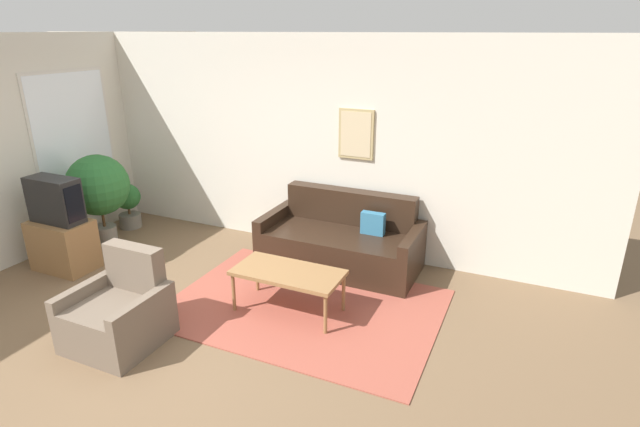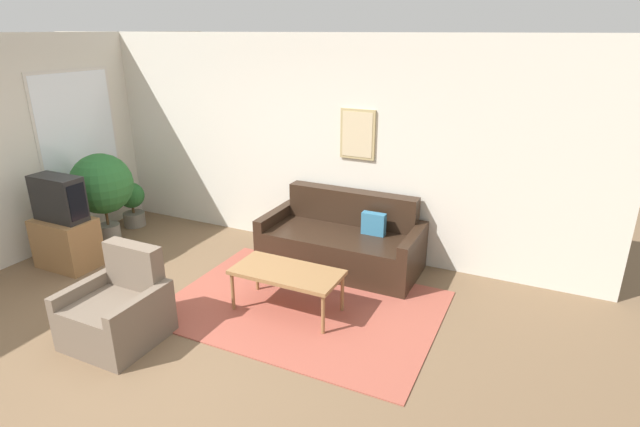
{
  "view_description": "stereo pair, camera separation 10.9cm",
  "coord_description": "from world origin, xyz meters",
  "px_view_note": "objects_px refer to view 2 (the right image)",
  "views": [
    {
      "loc": [
        3.05,
        -2.86,
        2.73
      ],
      "look_at": [
        0.96,
        1.77,
        0.85
      ],
      "focal_mm": 28.0,
      "sensor_mm": 36.0,
      "label": 1
    },
    {
      "loc": [
        3.15,
        -2.82,
        2.73
      ],
      "look_at": [
        0.96,
        1.77,
        0.85
      ],
      "focal_mm": 28.0,
      "sensor_mm": 36.0,
      "label": 2
    }
  ],
  "objects_px": {
    "armchair": "(118,311)",
    "potted_plant_tall": "(102,186)",
    "tv": "(58,198)",
    "coffee_table": "(287,274)",
    "couch": "(342,242)"
  },
  "relations": [
    {
      "from": "armchair",
      "to": "potted_plant_tall",
      "type": "relative_size",
      "value": 0.69
    },
    {
      "from": "tv",
      "to": "coffee_table",
      "type": "bearing_deg",
      "value": 4.58
    },
    {
      "from": "tv",
      "to": "armchair",
      "type": "bearing_deg",
      "value": -26.32
    },
    {
      "from": "potted_plant_tall",
      "to": "armchair",
      "type": "bearing_deg",
      "value": -40.58
    },
    {
      "from": "couch",
      "to": "armchair",
      "type": "bearing_deg",
      "value": -118.78
    },
    {
      "from": "coffee_table",
      "to": "couch",
      "type": "bearing_deg",
      "value": 85.69
    },
    {
      "from": "coffee_table",
      "to": "potted_plant_tall",
      "type": "distance_m",
      "value": 3.06
    },
    {
      "from": "couch",
      "to": "potted_plant_tall",
      "type": "distance_m",
      "value": 3.22
    },
    {
      "from": "tv",
      "to": "potted_plant_tall",
      "type": "bearing_deg",
      "value": 96.45
    },
    {
      "from": "coffee_table",
      "to": "tv",
      "type": "xyz_separation_m",
      "value": [
        -2.92,
        -0.23,
        0.45
      ]
    },
    {
      "from": "coffee_table",
      "to": "tv",
      "type": "distance_m",
      "value": 2.96
    },
    {
      "from": "armchair",
      "to": "coffee_table",
      "type": "bearing_deg",
      "value": 45.74
    },
    {
      "from": "potted_plant_tall",
      "to": "couch",
      "type": "bearing_deg",
      "value": 13.6
    },
    {
      "from": "tv",
      "to": "armchair",
      "type": "xyz_separation_m",
      "value": [
        1.74,
        -0.86,
        -0.59
      ]
    },
    {
      "from": "armchair",
      "to": "tv",
      "type": "bearing_deg",
      "value": 156.45
    }
  ]
}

